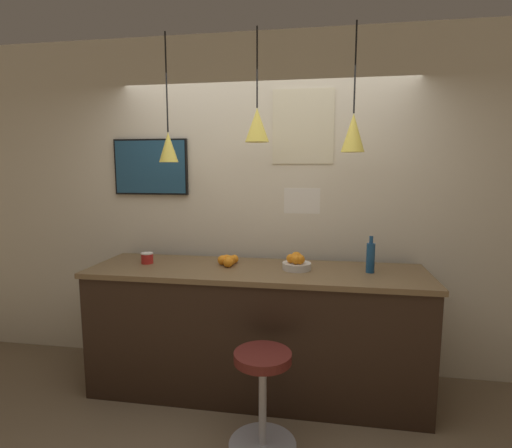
{
  "coord_description": "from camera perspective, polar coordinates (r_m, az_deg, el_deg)",
  "views": [
    {
      "loc": [
        0.49,
        -2.35,
        1.78
      ],
      "look_at": [
        0.0,
        0.62,
        1.35
      ],
      "focal_mm": 28.0,
      "sensor_mm": 36.0,
      "label": 1
    }
  ],
  "objects": [
    {
      "name": "juice_bottle",
      "position": [
        3.09,
        16.05,
        -4.57
      ],
      "size": [
        0.06,
        0.06,
        0.28
      ],
      "color": "navy",
      "rests_on": "service_counter"
    },
    {
      "name": "fruit_bowl",
      "position": [
        3.08,
        5.79,
        -5.54
      ],
      "size": [
        0.22,
        0.22,
        0.14
      ],
      "color": "beige",
      "rests_on": "service_counter"
    },
    {
      "name": "pendant_lamp_right",
      "position": [
        3.04,
        13.71,
        12.62
      ],
      "size": [
        0.17,
        0.17,
        0.91
      ],
      "color": "black"
    },
    {
      "name": "wall_poster",
      "position": [
        3.44,
        6.73,
        13.65
      ],
      "size": [
        0.51,
        0.01,
        0.61
      ],
      "color": "beige"
    },
    {
      "name": "spread_jar",
      "position": [
        3.39,
        -15.28,
        -4.71
      ],
      "size": [
        0.1,
        0.1,
        0.09
      ],
      "color": "red",
      "rests_on": "service_counter"
    },
    {
      "name": "bar_stool",
      "position": [
        2.72,
        0.95,
        -22.17
      ],
      "size": [
        0.44,
        0.44,
        0.64
      ],
      "color": "#B7B7BC",
      "rests_on": "ground_plane"
    },
    {
      "name": "hanging_menu_board",
      "position": [
        2.7,
        6.58,
        3.31
      ],
      "size": [
        0.24,
        0.01,
        0.17
      ],
      "color": "white"
    },
    {
      "name": "service_counter",
      "position": [
        3.27,
        0.0,
        -14.9
      ],
      "size": [
        2.6,
        0.74,
        1.0
      ],
      "color": "black",
      "rests_on": "ground_plane"
    },
    {
      "name": "orange_pile",
      "position": [
        3.22,
        -4.01,
        -5.23
      ],
      "size": [
        0.16,
        0.22,
        0.08
      ],
      "color": "orange",
      "rests_on": "service_counter"
    },
    {
      "name": "pendant_lamp_left",
      "position": [
        3.26,
        -12.41,
        10.81
      ],
      "size": [
        0.15,
        0.15,
        0.98
      ],
      "color": "black"
    },
    {
      "name": "ground_plane",
      "position": [
        2.99,
        -2.23,
        -28.49
      ],
      "size": [
        14.0,
        14.0,
        0.0
      ],
      "primitive_type": "plane",
      "color": "#756047"
    },
    {
      "name": "back_wall",
      "position": [
        3.5,
        1.28,
        2.64
      ],
      "size": [
        8.0,
        0.06,
        2.9
      ],
      "color": "beige",
      "rests_on": "ground_plane"
    },
    {
      "name": "mounted_tv",
      "position": [
        3.72,
        -14.8,
        7.88
      ],
      "size": [
        0.68,
        0.04,
        0.49
      ],
      "color": "black"
    },
    {
      "name": "pendant_lamp_middle",
      "position": [
        3.08,
        0.15,
        14.0
      ],
      "size": [
        0.18,
        0.18,
        0.83
      ],
      "color": "black"
    }
  ]
}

